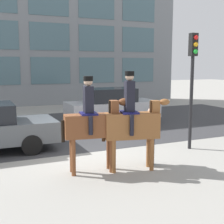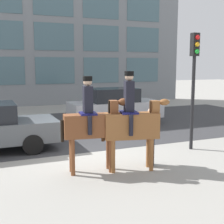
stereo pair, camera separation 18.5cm
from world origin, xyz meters
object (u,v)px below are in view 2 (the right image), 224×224
pedestrian_bystander (151,132)px  street_car_far_lane (115,106)px  mounted_horse_lead (92,123)px  mounted_horse_companion (132,122)px  traffic_light (194,72)px

pedestrian_bystander → street_car_far_lane: size_ratio=0.38×
mounted_horse_lead → pedestrian_bystander: 1.70m
pedestrian_bystander → mounted_horse_companion: bearing=17.0°
mounted_horse_lead → pedestrian_bystander: bearing=5.3°
pedestrian_bystander → traffic_light: 2.79m
street_car_far_lane → traffic_light: (0.61, -5.01, 1.68)m
mounted_horse_lead → traffic_light: size_ratio=0.66×
mounted_horse_lead → pedestrian_bystander: mounted_horse_lead is taller
mounted_horse_lead → mounted_horse_companion: mounted_horse_companion is taller
mounted_horse_companion → traffic_light: size_ratio=0.69×
traffic_light → mounted_horse_lead: bearing=-167.5°
mounted_horse_companion → mounted_horse_lead: bearing=179.0°
mounted_horse_lead → mounted_horse_companion: bearing=-5.3°
street_car_far_lane → traffic_light: bearing=-83.0°
mounted_horse_companion → traffic_light: bearing=34.9°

